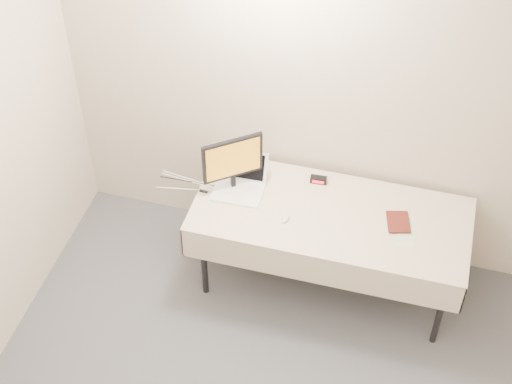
% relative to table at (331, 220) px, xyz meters
% --- Properties ---
extents(back_wall, '(4.00, 0.10, 2.70)m').
position_rel_table_xyz_m(back_wall, '(0.00, 0.45, 0.67)').
color(back_wall, beige).
rests_on(back_wall, ground).
extents(table, '(1.86, 0.81, 0.74)m').
position_rel_table_xyz_m(table, '(0.00, 0.00, 0.00)').
color(table, black).
rests_on(table, ground).
extents(laptop, '(0.35, 0.34, 0.23)m').
position_rel_table_xyz_m(laptop, '(-0.66, 0.09, 0.12)').
color(laptop, white).
rests_on(laptop, table).
extents(monitor, '(0.35, 0.28, 0.44)m').
position_rel_table_xyz_m(monitor, '(-0.70, 0.06, 0.32)').
color(monitor, black).
rests_on(monitor, table).
extents(book, '(0.15, 0.05, 0.20)m').
position_rel_table_xyz_m(book, '(0.37, 0.01, 0.16)').
color(book, maroon).
rests_on(book, table).
extents(alarm_clock, '(0.12, 0.06, 0.05)m').
position_rel_table_xyz_m(alarm_clock, '(-0.15, 0.28, 0.09)').
color(alarm_clock, black).
rests_on(alarm_clock, table).
extents(clicker, '(0.06, 0.10, 0.02)m').
position_rel_table_xyz_m(clicker, '(-0.28, -0.13, 0.07)').
color(clicker, silver).
rests_on(clicker, table).
extents(paper_form, '(0.14, 0.30, 0.00)m').
position_rel_table_xyz_m(paper_form, '(0.50, -0.03, 0.06)').
color(paper_form, '#B4D5A9').
rests_on(paper_form, table).
extents(usb_dongle, '(0.06, 0.02, 0.01)m').
position_rel_table_xyz_m(usb_dongle, '(-0.89, -0.03, 0.07)').
color(usb_dongle, black).
rests_on(usb_dongle, table).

